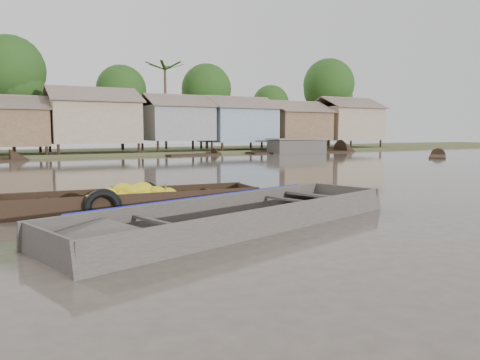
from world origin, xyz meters
TOP-DOWN VIEW (x-y plane):
  - ground at (0.00, 0.00)m, footprint 120.00×120.00m
  - riverbank at (3.03, 31.86)m, footprint 120.00×12.47m
  - banana_boat at (-2.04, 2.94)m, footprint 6.45×2.08m
  - viewer_boat at (-0.72, -0.22)m, footprint 8.32×4.23m
  - distant_boats at (15.69, 24.56)m, footprint 36.80×14.61m

SIDE VIEW (x-z plane):
  - ground at x=0.00m, z-range 0.00..0.00m
  - viewer_boat at x=-0.72m, z-range -0.25..0.40m
  - banana_boat at x=-2.04m, z-range -0.26..0.66m
  - distant_boats at x=15.69m, z-range -0.46..0.91m
  - riverbank at x=3.03m, z-range -2.04..8.18m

